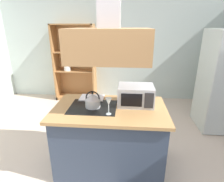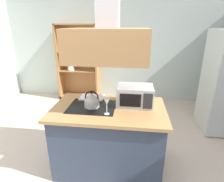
{
  "view_description": "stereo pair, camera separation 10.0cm",
  "coord_description": "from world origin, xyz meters",
  "px_view_note": "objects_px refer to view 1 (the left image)",
  "views": [
    {
      "loc": [
        0.28,
        -1.82,
        1.9
      ],
      "look_at": [
        0.07,
        0.64,
        1.0
      ],
      "focal_mm": 29.36,
      "sensor_mm": 36.0,
      "label": 1
    },
    {
      "loc": [
        0.38,
        -1.81,
        1.9
      ],
      "look_at": [
        0.07,
        0.64,
        1.0
      ],
      "focal_mm": 29.36,
      "sensor_mm": 36.0,
      "label": 2
    }
  ],
  "objects_px": {
    "microwave": "(136,95)",
    "dish_cabinet": "(75,67)",
    "kettle": "(93,101)",
    "cutting_board": "(92,98)",
    "wine_glass_on_counter": "(109,102)"
  },
  "relations": [
    {
      "from": "cutting_board",
      "to": "wine_glass_on_counter",
      "type": "height_order",
      "value": "wine_glass_on_counter"
    },
    {
      "from": "cutting_board",
      "to": "wine_glass_on_counter",
      "type": "xyz_separation_m",
      "value": [
        0.29,
        -0.48,
        0.14
      ]
    },
    {
      "from": "microwave",
      "to": "dish_cabinet",
      "type": "bearing_deg",
      "value": 121.9
    },
    {
      "from": "dish_cabinet",
      "to": "kettle",
      "type": "relative_size",
      "value": 8.9
    },
    {
      "from": "dish_cabinet",
      "to": "wine_glass_on_counter",
      "type": "distance_m",
      "value": 2.91
    },
    {
      "from": "dish_cabinet",
      "to": "cutting_board",
      "type": "xyz_separation_m",
      "value": [
        0.85,
        -2.2,
        0.06
      ]
    },
    {
      "from": "cutting_board",
      "to": "wine_glass_on_counter",
      "type": "distance_m",
      "value": 0.57
    },
    {
      "from": "kettle",
      "to": "cutting_board",
      "type": "bearing_deg",
      "value": 102.98
    },
    {
      "from": "cutting_board",
      "to": "kettle",
      "type": "bearing_deg",
      "value": -77.02
    },
    {
      "from": "microwave",
      "to": "cutting_board",
      "type": "bearing_deg",
      "value": 165.3
    },
    {
      "from": "kettle",
      "to": "cutting_board",
      "type": "xyz_separation_m",
      "value": [
        -0.07,
        0.29,
        -0.08
      ]
    },
    {
      "from": "dish_cabinet",
      "to": "cutting_board",
      "type": "distance_m",
      "value": 2.36
    },
    {
      "from": "dish_cabinet",
      "to": "microwave",
      "type": "distance_m",
      "value": 2.78
    },
    {
      "from": "cutting_board",
      "to": "wine_glass_on_counter",
      "type": "bearing_deg",
      "value": -58.71
    },
    {
      "from": "microwave",
      "to": "wine_glass_on_counter",
      "type": "relative_size",
      "value": 2.23
    }
  ]
}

